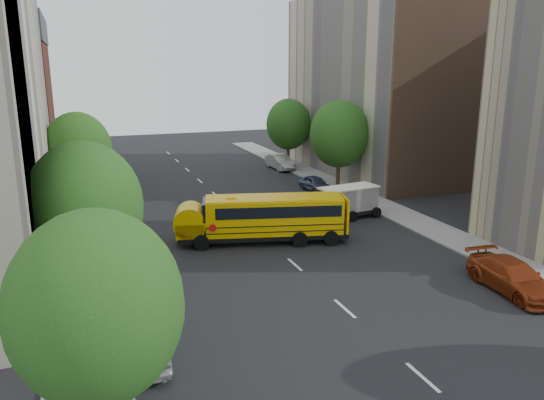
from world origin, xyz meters
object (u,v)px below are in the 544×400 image
parked_car_5 (280,162)px  parked_car_3 (513,277)px  street_tree_0 (96,308)px  parked_car_0 (141,344)px  street_tree_2 (78,150)px  parked_car_1 (107,223)px  school_bus (261,216)px  safari_truck (343,202)px  parked_car_4 (316,184)px  street_tree_4 (339,134)px  street_tree_5 (288,124)px  parked_car_2 (96,178)px  street_tree_1 (85,207)px

parked_car_5 → parked_car_3: bearing=-94.3°
street_tree_0 → parked_car_0: size_ratio=1.74×
street_tree_2 → parked_car_1: 7.46m
school_bus → parked_car_5: school_bus is taller
safari_truck → parked_car_0: bearing=-146.5°
parked_car_4 → street_tree_4: bearing=-6.5°
parked_car_1 → street_tree_5: bearing=-143.6°
street_tree_0 → street_tree_5: street_tree_5 is taller
street_tree_5 → parked_car_0: 40.96m
street_tree_2 → parked_car_2: bearing=81.9°
parked_car_4 → school_bus: bearing=-133.9°
school_bus → parked_car_2: bearing=127.7°
parked_car_5 → parked_car_1: bearing=-141.5°
school_bus → parked_car_3: school_bus is taller
street_tree_1 → safari_truck: street_tree_1 is taller
parked_car_2 → parked_car_1: bearing=91.4°
street_tree_4 → parked_car_1: size_ratio=1.96×
street_tree_5 → parked_car_1: size_ratio=1.82×
safari_truck → parked_car_1: bearing=163.0°
street_tree_2 → parked_car_2: 10.73m
parked_car_2 → parked_car_4: bearing=153.5°
parked_car_1 → street_tree_0: bearing=81.5°
street_tree_5 → safari_truck: bearing=-101.0°
street_tree_4 → street_tree_5: street_tree_4 is taller
parked_car_0 → street_tree_5: bearing=-123.0°
school_bus → parked_car_0: size_ratio=2.58×
parked_car_2 → parked_car_5: parked_car_5 is taller
street_tree_0 → parked_car_1: size_ratio=1.79×
street_tree_1 → parked_car_2: street_tree_1 is taller
parked_car_2 → parked_car_3: 37.77m
street_tree_1 → parked_car_4: (19.80, 18.05, -4.27)m
safari_truck → parked_car_3: safari_truck is taller
street_tree_2 → school_bus: bearing=-47.4°
street_tree_2 → street_tree_4: (22.00, 0.00, 0.25)m
safari_truck → parked_car_1: size_ratio=1.39×
street_tree_1 → parked_car_1: bearing=83.3°
street_tree_5 → safari_truck: street_tree_5 is taller
street_tree_0 → parked_car_0: bearing=72.0°
parked_car_5 → street_tree_4: bearing=-85.6°
street_tree_0 → street_tree_5: size_ratio=0.99×
street_tree_2 → school_bus: street_tree_2 is taller
street_tree_0 → street_tree_2: size_ratio=0.96×
street_tree_5 → parked_car_3: size_ratio=1.39×
street_tree_1 → parked_car_3: size_ratio=1.46×
school_bus → parked_car_1: bearing=163.6°
street_tree_4 → parked_car_4: street_tree_4 is taller
parked_car_1 → street_tree_4: bearing=-168.5°
street_tree_0 → parked_car_1: bearing=86.4°
street_tree_5 → parked_car_3: 35.47m
school_bus → street_tree_0: bearing=-108.3°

